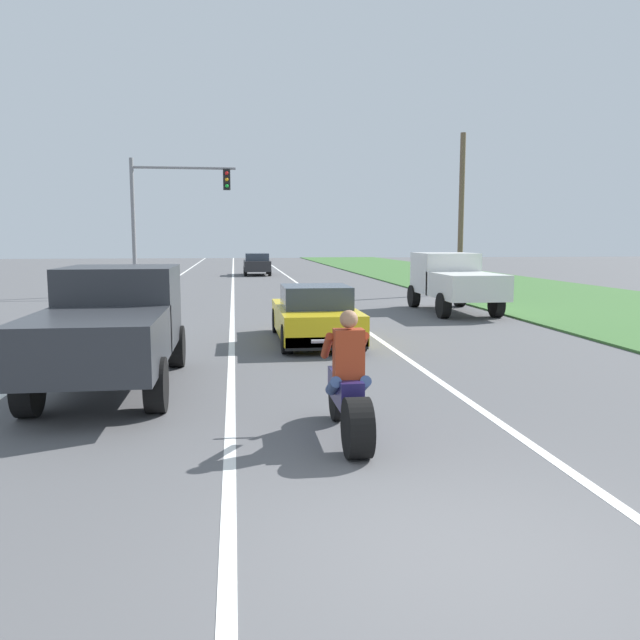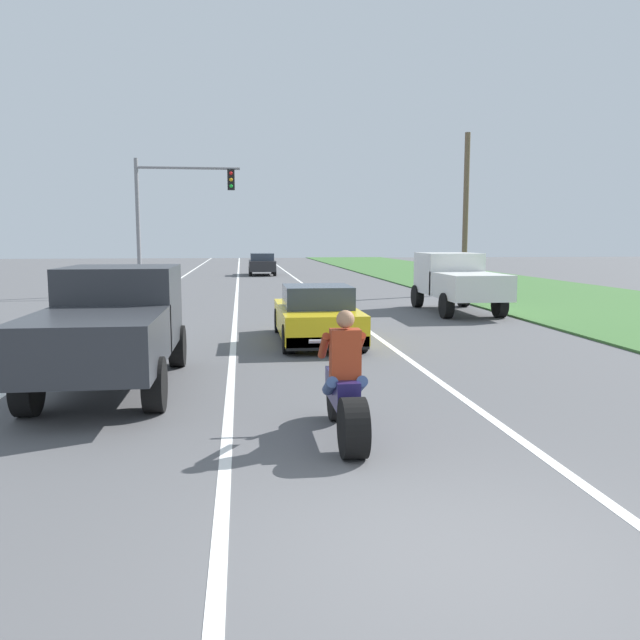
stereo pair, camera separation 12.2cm
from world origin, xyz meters
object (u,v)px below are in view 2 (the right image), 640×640
pickup_truck_left_lane_dark_grey (112,322)px  motorcycle_with_rider (345,394)px  traffic_light_mast_near (170,204)px  sports_car_yellow (317,316)px  pickup_truck_right_shoulder_white (457,280)px  distant_car_far_ahead (262,264)px

pickup_truck_left_lane_dark_grey → motorcycle_with_rider: bearing=-44.4°
traffic_light_mast_near → sports_car_yellow: bearing=-71.3°
motorcycle_with_rider → traffic_light_mast_near: bearing=101.1°
pickup_truck_right_shoulder_white → distant_car_far_ahead: pickup_truck_right_shoulder_white is taller
pickup_truck_right_shoulder_white → traffic_light_mast_near: size_ratio=0.80×
sports_car_yellow → traffic_light_mast_near: bearing=108.7°
motorcycle_with_rider → traffic_light_mast_near: (-4.34, 22.09, 3.41)m
motorcycle_with_rider → pickup_truck_left_lane_dark_grey: size_ratio=0.46×
pickup_truck_left_lane_dark_grey → pickup_truck_right_shoulder_white: same height
motorcycle_with_rider → distant_car_far_ahead: 36.78m
sports_car_yellow → pickup_truck_right_shoulder_white: 7.87m
sports_car_yellow → distant_car_far_ahead: size_ratio=1.08×
traffic_light_mast_near → distant_car_far_ahead: (4.53, 14.69, -3.23)m
pickup_truck_left_lane_dark_grey → pickup_truck_right_shoulder_white: 13.73m
pickup_truck_left_lane_dark_grey → traffic_light_mast_near: traffic_light_mast_near is taller
pickup_truck_left_lane_dark_grey → traffic_light_mast_near: bearing=93.0°
pickup_truck_left_lane_dark_grey → traffic_light_mast_near: (-0.98, 18.81, 2.89)m
sports_car_yellow → pickup_truck_left_lane_dark_grey: 5.90m
sports_car_yellow → distant_car_far_ahead: distant_car_far_ahead is taller
motorcycle_with_rider → distant_car_far_ahead: (0.20, 36.78, 0.18)m
traffic_light_mast_near → distant_car_far_ahead: traffic_light_mast_near is taller
motorcycle_with_rider → pickup_truck_left_lane_dark_grey: pickup_truck_left_lane_dark_grey is taller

